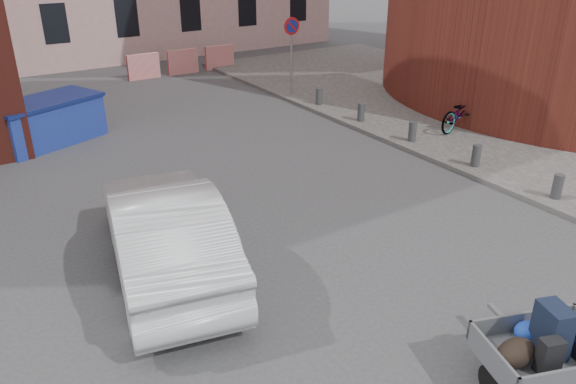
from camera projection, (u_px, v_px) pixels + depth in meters
ground at (302, 262)px, 10.07m from camera, size 120.00×120.00×0.00m
sidewalk at (489, 115)px, 18.04m from camera, size 9.00×24.00×0.12m
no_parking_sign at (292, 40)px, 19.42m from camera, size 0.60×0.09×2.65m
bollards at (412, 131)px, 15.46m from camera, size 0.22×9.02×0.55m
barriers at (183, 62)px, 23.36m from camera, size 4.70×0.18×1.00m
trailer at (546, 349)px, 7.06m from camera, size 1.87×1.98×1.20m
dumpster at (47, 121)px, 15.56m from camera, size 3.32×2.55×1.24m
silver_car at (165, 231)px, 9.45m from camera, size 2.67×5.14×1.61m
bicycle at (461, 112)px, 16.30m from camera, size 2.09×1.06×1.05m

